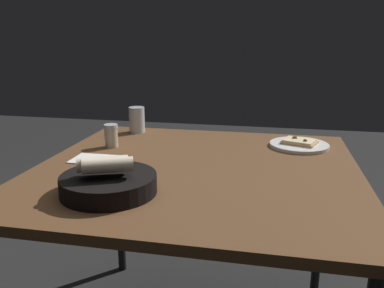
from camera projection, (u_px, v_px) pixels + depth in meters
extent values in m
cube|color=brown|center=(197.00, 171.00, 1.38)|extent=(1.09, 1.06, 0.03)
cylinder|color=black|center=(119.00, 205.00, 2.02)|extent=(0.04, 0.04, 0.73)
cylinder|color=black|center=(320.00, 223.00, 1.83)|extent=(0.04, 0.04, 0.73)
cylinder|color=white|center=(299.00, 145.00, 1.61)|extent=(0.23, 0.23, 0.01)
cube|color=tan|center=(299.00, 142.00, 1.61)|extent=(0.15, 0.13, 0.01)
cube|color=beige|center=(299.00, 140.00, 1.61)|extent=(0.14, 0.12, 0.01)
sphere|color=brown|center=(294.00, 138.00, 1.63)|extent=(0.02, 0.02, 0.02)
sphere|color=brown|center=(305.00, 141.00, 1.58)|extent=(0.02, 0.02, 0.02)
sphere|color=brown|center=(295.00, 138.00, 1.63)|extent=(0.02, 0.02, 0.02)
cylinder|color=black|center=(109.00, 184.00, 1.14)|extent=(0.28, 0.28, 0.05)
cylinder|color=#F2E0C0|center=(103.00, 164.00, 1.10)|extent=(0.14, 0.09, 0.04)
cylinder|color=#F2E0C0|center=(108.00, 165.00, 1.09)|extent=(0.14, 0.09, 0.04)
cylinder|color=#F2E0C0|center=(108.00, 164.00, 1.12)|extent=(0.12, 0.08, 0.04)
cylinder|color=#AD1C14|center=(127.00, 190.00, 1.11)|extent=(0.06, 0.06, 0.03)
cylinder|color=silver|center=(137.00, 120.00, 1.84)|extent=(0.07, 0.07, 0.12)
cylinder|color=#BD8D1D|center=(137.00, 123.00, 1.85)|extent=(0.06, 0.06, 0.08)
cylinder|color=#BFB299|center=(111.00, 138.00, 1.60)|extent=(0.05, 0.05, 0.08)
cylinder|color=maroon|center=(112.00, 142.00, 1.61)|extent=(0.04, 0.04, 0.04)
cylinder|color=#B7B7BC|center=(111.00, 126.00, 1.59)|extent=(0.05, 0.05, 0.01)
cube|color=white|center=(94.00, 159.00, 1.45)|extent=(0.16, 0.12, 0.00)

